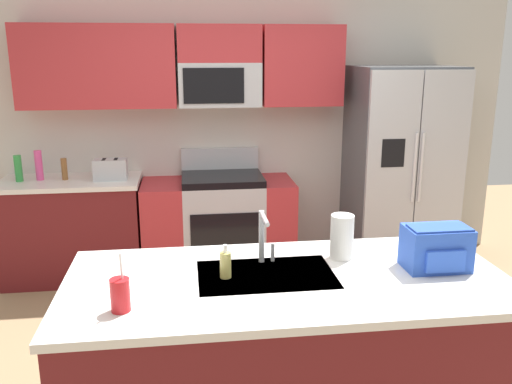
{
  "coord_description": "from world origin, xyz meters",
  "views": [
    {
      "loc": [
        -0.46,
        -2.92,
        1.98
      ],
      "look_at": [
        0.01,
        0.6,
        1.05
      ],
      "focal_mm": 37.92,
      "sensor_mm": 36.0,
      "label": 1
    }
  ],
  "objects_px": {
    "bottle_green": "(18,168)",
    "range_oven": "(219,224)",
    "toaster": "(111,169)",
    "paper_towel_roll": "(342,237)",
    "soap_dispenser": "(225,264)",
    "sink_faucet": "(263,233)",
    "drink_cup_red": "(120,295)",
    "pepper_mill": "(64,169)",
    "refrigerator": "(400,169)",
    "backpack": "(437,247)",
    "bottle_pink": "(39,165)"
  },
  "relations": [
    {
      "from": "pepper_mill",
      "to": "bottle_pink",
      "type": "xyz_separation_m",
      "value": [
        -0.21,
        0.02,
        0.03
      ]
    },
    {
      "from": "range_oven",
      "to": "paper_towel_roll",
      "type": "distance_m",
      "value": 2.23
    },
    {
      "from": "bottle_pink",
      "to": "drink_cup_red",
      "type": "xyz_separation_m",
      "value": [
        0.96,
        -2.57,
        -0.05
      ]
    },
    {
      "from": "refrigerator",
      "to": "toaster",
      "type": "bearing_deg",
      "value": 179.57
    },
    {
      "from": "toaster",
      "to": "pepper_mill",
      "type": "distance_m",
      "value": 0.4
    },
    {
      "from": "paper_towel_roll",
      "to": "toaster",
      "type": "bearing_deg",
      "value": 125.75
    },
    {
      "from": "toaster",
      "to": "pepper_mill",
      "type": "bearing_deg",
      "value": 172.77
    },
    {
      "from": "range_oven",
      "to": "pepper_mill",
      "type": "distance_m",
      "value": 1.43
    },
    {
      "from": "refrigerator",
      "to": "soap_dispenser",
      "type": "relative_size",
      "value": 10.88
    },
    {
      "from": "soap_dispenser",
      "to": "pepper_mill",
      "type": "bearing_deg",
      "value": 118.34
    },
    {
      "from": "refrigerator",
      "to": "paper_towel_roll",
      "type": "xyz_separation_m",
      "value": [
        -1.14,
        -2.01,
        0.09
      ]
    },
    {
      "from": "refrigerator",
      "to": "sink_faucet",
      "type": "distance_m",
      "value": 2.57
    },
    {
      "from": "drink_cup_red",
      "to": "paper_towel_roll",
      "type": "bearing_deg",
      "value": 23.04
    },
    {
      "from": "range_oven",
      "to": "pepper_mill",
      "type": "height_order",
      "value": "range_oven"
    },
    {
      "from": "range_oven",
      "to": "pepper_mill",
      "type": "bearing_deg",
      "value": -179.89
    },
    {
      "from": "refrigerator",
      "to": "bottle_pink",
      "type": "xyz_separation_m",
      "value": [
        -3.21,
        0.09,
        0.1
      ]
    },
    {
      "from": "range_oven",
      "to": "drink_cup_red",
      "type": "distance_m",
      "value": 2.67
    },
    {
      "from": "pepper_mill",
      "to": "drink_cup_red",
      "type": "bearing_deg",
      "value": -73.72
    },
    {
      "from": "toaster",
      "to": "backpack",
      "type": "relative_size",
      "value": 0.88
    },
    {
      "from": "bottle_pink",
      "to": "paper_towel_roll",
      "type": "relative_size",
      "value": 1.07
    },
    {
      "from": "range_oven",
      "to": "paper_towel_roll",
      "type": "relative_size",
      "value": 5.67
    },
    {
      "from": "soap_dispenser",
      "to": "paper_towel_roll",
      "type": "height_order",
      "value": "paper_towel_roll"
    },
    {
      "from": "toaster",
      "to": "paper_towel_roll",
      "type": "distance_m",
      "value": 2.5
    },
    {
      "from": "range_oven",
      "to": "toaster",
      "type": "height_order",
      "value": "range_oven"
    },
    {
      "from": "pepper_mill",
      "to": "bottle_green",
      "type": "bearing_deg",
      "value": -177.82
    },
    {
      "from": "range_oven",
      "to": "sink_faucet",
      "type": "xyz_separation_m",
      "value": [
        0.11,
        -2.11,
        0.62
      ]
    },
    {
      "from": "pepper_mill",
      "to": "bottle_green",
      "type": "relative_size",
      "value": 0.83
    },
    {
      "from": "drink_cup_red",
      "to": "paper_towel_roll",
      "type": "xyz_separation_m",
      "value": [
        1.11,
        0.47,
        0.05
      ]
    },
    {
      "from": "bottle_pink",
      "to": "toaster",
      "type": "bearing_deg",
      "value": -6.67
    },
    {
      "from": "pepper_mill",
      "to": "bottle_pink",
      "type": "height_order",
      "value": "bottle_pink"
    },
    {
      "from": "soap_dispenser",
      "to": "sink_faucet",
      "type": "bearing_deg",
      "value": 35.96
    },
    {
      "from": "range_oven",
      "to": "soap_dispenser",
      "type": "xyz_separation_m",
      "value": [
        -0.1,
        -2.26,
        0.53
      ]
    },
    {
      "from": "toaster",
      "to": "bottle_green",
      "type": "bearing_deg",
      "value": 177.32
    },
    {
      "from": "toaster",
      "to": "soap_dispenser",
      "type": "height_order",
      "value": "toaster"
    },
    {
      "from": "pepper_mill",
      "to": "backpack",
      "type": "relative_size",
      "value": 0.59
    },
    {
      "from": "range_oven",
      "to": "soap_dispenser",
      "type": "bearing_deg",
      "value": -92.62
    },
    {
      "from": "bottle_pink",
      "to": "drink_cup_red",
      "type": "distance_m",
      "value": 2.75
    },
    {
      "from": "pepper_mill",
      "to": "drink_cup_red",
      "type": "height_order",
      "value": "drink_cup_red"
    },
    {
      "from": "bottle_pink",
      "to": "soap_dispenser",
      "type": "relative_size",
      "value": 1.51
    },
    {
      "from": "toaster",
      "to": "bottle_pink",
      "type": "height_order",
      "value": "bottle_pink"
    },
    {
      "from": "bottle_green",
      "to": "toaster",
      "type": "bearing_deg",
      "value": -2.68
    },
    {
      "from": "toaster",
      "to": "range_oven",
      "type": "bearing_deg",
      "value": 3.24
    },
    {
      "from": "paper_towel_roll",
      "to": "bottle_green",
      "type": "bearing_deg",
      "value": 137.17
    },
    {
      "from": "toaster",
      "to": "bottle_pink",
      "type": "distance_m",
      "value": 0.61
    },
    {
      "from": "toaster",
      "to": "bottle_green",
      "type": "distance_m",
      "value": 0.77
    },
    {
      "from": "paper_towel_roll",
      "to": "backpack",
      "type": "height_order",
      "value": "paper_towel_roll"
    },
    {
      "from": "backpack",
      "to": "range_oven",
      "type": "bearing_deg",
      "value": 112.94
    },
    {
      "from": "refrigerator",
      "to": "pepper_mill",
      "type": "distance_m",
      "value": 3.0
    },
    {
      "from": "bottle_green",
      "to": "range_oven",
      "type": "bearing_deg",
      "value": 0.56
    },
    {
      "from": "pepper_mill",
      "to": "bottle_pink",
      "type": "distance_m",
      "value": 0.22
    }
  ]
}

